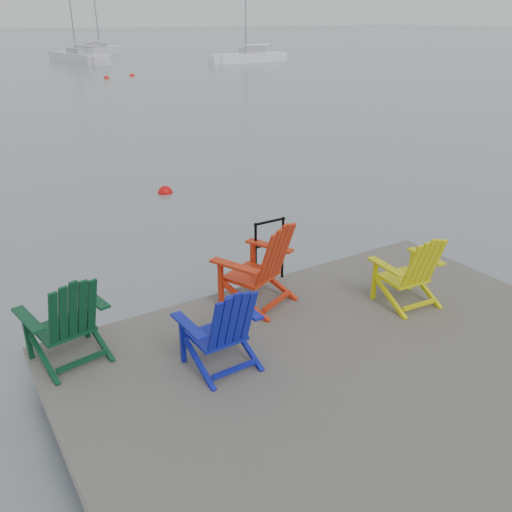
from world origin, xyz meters
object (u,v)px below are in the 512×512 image
buoy_a (165,193)px  buoy_c (107,78)px  sailboat_far (249,58)px  chair_yellow (412,269)px  sailboat_mid (98,52)px  sailboat_near (79,58)px  handrail (269,245)px  chair_red (261,264)px  buoy_d (132,76)px  chair_green (67,318)px  chair_blue (223,327)px

buoy_a → buoy_c: buoy_c is taller
sailboat_far → buoy_c: 16.77m
chair_yellow → sailboat_mid: size_ratio=0.08×
sailboat_near → handrail: bearing=-111.7°
chair_red → chair_yellow: (1.59, -1.01, -0.07)m
chair_yellow → buoy_a: (-0.15, 7.57, -0.99)m
sailboat_mid → buoy_d: bearing=-63.2°
chair_yellow → buoy_d: chair_yellow is taller
buoy_c → chair_yellow: bearing=-101.3°
chair_green → chair_yellow: chair_green is taller
buoy_a → buoy_c: (6.89, 26.11, 0.00)m
handrail → sailboat_far: (23.26, 38.90, -0.69)m
chair_blue → chair_yellow: bearing=-3.2°
chair_yellow → sailboat_near: bearing=84.3°
chair_yellow → buoy_a: chair_yellow is taller
chair_green → buoy_a: size_ratio=2.94×
chair_blue → sailboat_far: (24.77, 40.34, -0.64)m
chair_blue → buoy_d: chair_blue is taller
handrail → sailboat_near: sailboat_near is taller
sailboat_mid → buoy_c: size_ratio=31.88×
sailboat_mid → buoy_a: (-13.39, -49.11, -0.36)m
buoy_a → chair_green: bearing=-120.3°
chair_green → chair_red: size_ratio=0.92×
handrail → sailboat_mid: 57.04m
sailboat_mid → chair_green: bearing=-69.1°
buoy_a → chair_blue: bearing=-108.5°
chair_red → chair_yellow: chair_red is taller
chair_blue → handrail: bearing=41.6°
chair_red → sailboat_mid: bearing=51.5°
chair_red → sailboat_near: size_ratio=0.10×
chair_blue → buoy_d: (11.41, 34.21, -0.99)m
chair_green → sailboat_far: 47.24m
chair_blue → buoy_a: chair_blue is taller
handrail → buoy_c: (7.90, 32.19, -1.04)m
chair_red → chair_yellow: 1.89m
chair_green → buoy_d: bearing=59.5°
sailboat_far → handrail: bearing=145.8°
chair_green → chair_blue: bearing=-45.7°
chair_blue → sailboat_near: 49.88m
chair_red → sailboat_near: sailboat_near is taller
buoy_a → chair_red: bearing=-102.4°
chair_blue → chair_red: bearing=39.8°
chair_green → sailboat_far: size_ratio=0.11×
handrail → buoy_a: size_ratio=2.58×
chair_yellow → sailboat_mid: sailboat_mid is taller
chair_red → sailboat_mid: 57.62m
handrail → buoy_c: bearing=76.2°
chair_red → buoy_a: chair_red is taller
chair_red → sailboat_far: size_ratio=0.12×
handrail → sailboat_mid: sailboat_mid is taller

